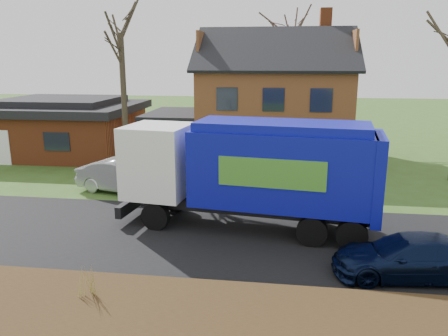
# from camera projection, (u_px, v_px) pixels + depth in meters

# --- Properties ---
(ground) EXTENTS (120.00, 120.00, 0.00)m
(ground) POSITION_uv_depth(u_px,v_px,m) (207.00, 237.00, 15.58)
(ground) COLOR #35501A
(ground) RESTS_ON ground
(road) EXTENTS (80.00, 7.00, 0.02)m
(road) POSITION_uv_depth(u_px,v_px,m) (207.00, 237.00, 15.57)
(road) COLOR black
(road) RESTS_ON ground
(mulch_verge) EXTENTS (80.00, 3.50, 0.30)m
(mulch_verge) POSITION_uv_depth(u_px,v_px,m) (168.00, 319.00, 10.44)
(mulch_verge) COLOR black
(mulch_verge) RESTS_ON ground
(main_house) EXTENTS (12.95, 8.95, 9.26)m
(main_house) POSITION_uv_depth(u_px,v_px,m) (267.00, 94.00, 27.77)
(main_house) COLOR beige
(main_house) RESTS_ON ground
(ranch_house) EXTENTS (9.80, 8.20, 3.70)m
(ranch_house) POSITION_uv_depth(u_px,v_px,m) (64.00, 126.00, 29.20)
(ranch_house) COLOR #974320
(ranch_house) RESTS_ON ground
(garbage_truck) EXTENTS (9.72, 3.72, 4.06)m
(garbage_truck) POSITION_uv_depth(u_px,v_px,m) (253.00, 168.00, 15.87)
(garbage_truck) COLOR black
(garbage_truck) RESTS_ON ground
(silver_sedan) EXTENTS (5.00, 2.74, 1.56)m
(silver_sedan) POSITION_uv_depth(u_px,v_px,m) (126.00, 176.00, 20.72)
(silver_sedan) COLOR #A1A4A8
(silver_sedan) RESTS_ON ground
(navy_wagon) EXTENTS (4.50, 2.14, 1.27)m
(navy_wagon) POSITION_uv_depth(u_px,v_px,m) (409.00, 257.00, 12.62)
(navy_wagon) COLOR black
(navy_wagon) RESTS_ON ground
(tree_front_west) EXTENTS (3.53, 3.53, 10.49)m
(tree_front_west) POSITION_uv_depth(u_px,v_px,m) (119.00, 11.00, 22.79)
(tree_front_west) COLOR #392F22
(tree_front_west) RESTS_ON ground
(tree_back) EXTENTS (3.53, 3.53, 11.19)m
(tree_back) POSITION_uv_depth(u_px,v_px,m) (295.00, 16.00, 32.95)
(tree_back) COLOR #3F2E26
(tree_back) RESTS_ON ground
(grass_clump_mid) EXTENTS (0.30, 0.25, 0.84)m
(grass_clump_mid) POSITION_uv_depth(u_px,v_px,m) (88.00, 280.00, 11.09)
(grass_clump_mid) COLOR #9A8B44
(grass_clump_mid) RESTS_ON mulch_verge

